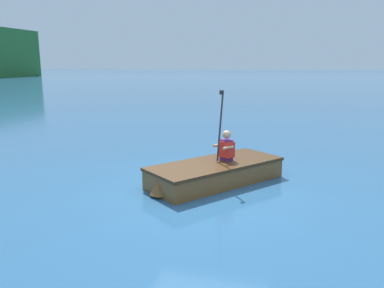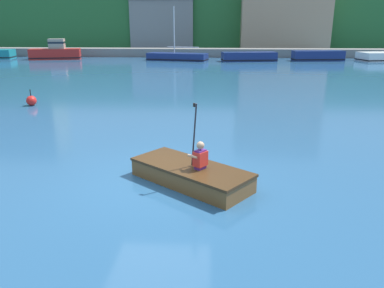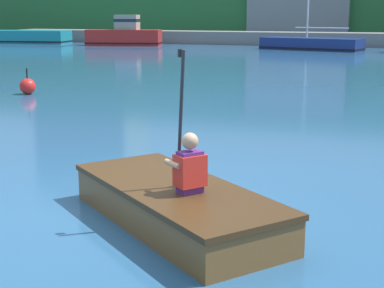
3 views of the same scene
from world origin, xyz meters
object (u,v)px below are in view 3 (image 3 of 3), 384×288
object	(u,v)px
moored_boat_dock_center_near	(311,44)
person_paddler	(189,165)
channel_buoy	(28,86)
moored_boat_dock_east_end	(21,37)
moored_boat_dock_center_far	(125,35)
rowboat_foreground	(174,201)

from	to	relation	value
moored_boat_dock_center_near	person_paddler	bearing A→B (deg)	-83.73
person_paddler	channel_buoy	xyz separation A→B (m)	(-7.81, 8.35, -0.49)
moored_boat_dock_east_end	channel_buoy	size ratio (longest dim) A/B	10.25
moored_boat_dock_center_near	channel_buoy	world-z (taller)	moored_boat_dock_center_near
moored_boat_dock_center_near	moored_boat_dock_center_far	distance (m)	12.85
person_paddler	channel_buoy	world-z (taller)	person_paddler
moored_boat_dock_center_near	moored_boat_dock_center_far	bearing A→B (deg)	177.15
moored_boat_dock_center_far	channel_buoy	xyz separation A→B (m)	(8.43, -23.27, -0.50)
moored_boat_dock_center_near	moored_boat_dock_east_end	size ratio (longest dim) A/B	0.86
moored_boat_dock_center_near	person_paddler	distance (m)	31.18
rowboat_foreground	channel_buoy	size ratio (longest dim) A/B	4.07
moored_boat_dock_center_far	moored_boat_dock_east_end	xyz separation A→B (m)	(-8.50, 0.13, -0.28)
moored_boat_dock_center_near	person_paddler	xyz separation A→B (m)	(3.40, -30.99, 0.37)
moored_boat_dock_east_end	rowboat_foreground	world-z (taller)	moored_boat_dock_east_end
moored_boat_dock_center_near	moored_boat_dock_east_end	xyz separation A→B (m)	(-21.34, 0.77, 0.09)
moored_boat_dock_east_end	person_paddler	xyz separation A→B (m)	(24.74, -31.76, 0.27)
moored_boat_dock_center_far	rowboat_foreground	xyz separation A→B (m)	(15.99, -31.43, -0.48)
moored_boat_dock_center_far	moored_boat_dock_east_end	distance (m)	8.51
moored_boat_dock_east_end	person_paddler	size ratio (longest dim) A/B	5.13
moored_boat_dock_center_near	moored_boat_dock_east_end	world-z (taller)	moored_boat_dock_center_near
moored_boat_dock_center_near	moored_boat_dock_center_far	xyz separation A→B (m)	(-12.83, 0.64, 0.38)
channel_buoy	moored_boat_dock_east_end	bearing A→B (deg)	125.88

